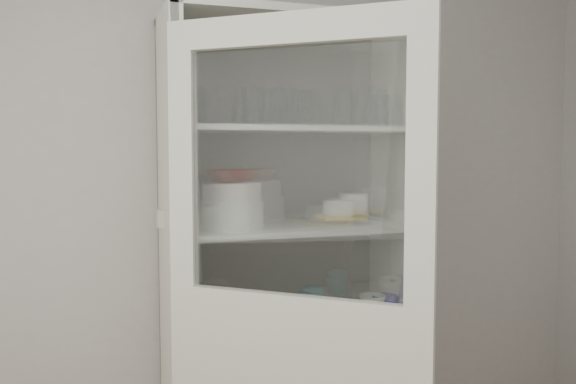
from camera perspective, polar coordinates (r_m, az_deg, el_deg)
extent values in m
cube|color=#B7B1AB|center=(2.66, -5.66, -1.82)|extent=(3.60, 0.02, 2.60)
cube|color=silver|center=(2.43, -11.03, -8.42)|extent=(0.03, 0.45, 2.10)
cube|color=silver|center=(2.73, 9.77, -7.01)|extent=(0.03, 0.45, 2.10)
cube|color=#6A655B|center=(2.73, -1.43, -6.94)|extent=(1.00, 0.03, 2.10)
cube|color=silver|center=(2.53, 0.00, 15.77)|extent=(1.00, 0.45, 0.03)
cube|color=silver|center=(2.57, 0.11, -12.24)|extent=(0.94, 0.42, 0.02)
cube|color=silver|center=(2.49, 0.11, -3.36)|extent=(0.94, 0.42, 0.02)
cube|color=silver|center=(2.47, 0.11, 5.89)|extent=(0.94, 0.42, 0.02)
cube|color=silver|center=(1.98, 0.52, 15.10)|extent=(0.71, 0.61, 0.10)
cube|color=silver|center=(2.12, -9.75, 2.07)|extent=(0.09, 0.09, 0.80)
cube|color=silver|center=(1.83, 12.40, 1.72)|extent=(0.09, 0.09, 0.80)
cube|color=silver|center=(1.94, 0.51, 1.95)|extent=(0.56, 0.48, 0.78)
cylinder|color=silver|center=(2.24, -8.83, 7.91)|extent=(0.07, 0.07, 0.13)
cylinder|color=silver|center=(2.23, -8.10, 8.03)|extent=(0.07, 0.07, 0.13)
cylinder|color=silver|center=(2.33, -1.45, 7.79)|extent=(0.06, 0.06, 0.12)
cylinder|color=silver|center=(2.32, -0.59, 8.04)|extent=(0.09, 0.09, 0.14)
cylinder|color=silver|center=(2.41, 5.23, 7.92)|extent=(0.09, 0.09, 0.15)
cylinder|color=silver|center=(2.52, 8.39, 7.80)|extent=(0.10, 0.10, 0.15)
cylinder|color=silver|center=(2.50, 8.76, 7.50)|extent=(0.08, 0.08, 0.12)
cylinder|color=silver|center=(2.38, -9.44, 7.89)|extent=(0.08, 0.08, 0.14)
cylinder|color=silver|center=(2.41, -4.40, 7.80)|extent=(0.08, 0.08, 0.14)
cylinder|color=silver|center=(2.51, 0.01, 7.74)|extent=(0.07, 0.07, 0.14)
cylinder|color=silver|center=(2.41, -3.42, 8.03)|extent=(0.08, 0.08, 0.15)
cylinder|color=silver|center=(2.52, 1.88, 7.79)|extent=(0.09, 0.09, 0.15)
cylinder|color=silver|center=(2.37, -5.28, -2.13)|extent=(0.25, 0.25, 0.11)
cylinder|color=silver|center=(2.48, -9.67, -2.36)|extent=(0.22, 0.22, 0.07)
cylinder|color=beige|center=(2.36, -5.29, 0.07)|extent=(0.28, 0.28, 0.07)
imported|color=maroon|center=(2.35, -5.30, 1.52)|extent=(0.21, 0.21, 0.05)
cylinder|color=silver|center=(2.59, 4.88, -2.61)|extent=(0.40, 0.40, 0.02)
cube|color=gold|center=(2.59, 4.88, -2.27)|extent=(0.20, 0.20, 0.01)
cylinder|color=silver|center=(2.59, 4.89, -1.43)|extent=(0.17, 0.17, 0.06)
cylinder|color=silver|center=(2.64, 6.13, -1.41)|extent=(0.12, 0.12, 0.12)
imported|color=#080B84|center=(2.66, 9.03, -10.45)|extent=(0.14, 0.14, 0.09)
imported|color=teal|center=(2.67, 2.18, -10.27)|extent=(0.13, 0.13, 0.10)
imported|color=silver|center=(2.61, 7.89, -10.60)|extent=(0.12, 0.12, 0.10)
cylinder|color=teal|center=(2.66, 2.39, -10.40)|extent=(0.09, 0.09, 0.09)
ellipsoid|color=teal|center=(2.65, 2.40, -9.25)|extent=(0.09, 0.09, 0.02)
cylinder|color=#B9B9B9|center=(2.46, -1.10, -12.23)|extent=(0.10, 0.10, 0.04)
cylinder|color=silver|center=(2.49, -9.32, -10.95)|extent=(0.12, 0.12, 0.14)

